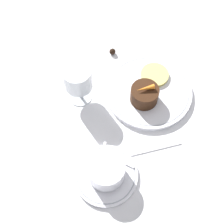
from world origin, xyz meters
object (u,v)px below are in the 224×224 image
wine_glass (78,79)px  coffee_cup (106,170)px  dessert_cake (144,95)px  fork (137,153)px  dinner_plate (149,91)px

wine_glass → coffee_cup: bearing=-164.5°
wine_glass → dessert_cake: (-0.02, -0.17, -0.05)m
fork → wine_glass: bearing=39.1°
coffee_cup → fork: (0.05, -0.08, -0.04)m
coffee_cup → fork: 0.10m
dinner_plate → fork: size_ratio=1.27×
dinner_plate → fork: 0.19m
wine_glass → dessert_cake: size_ratio=1.62×
dinner_plate → fork: bearing=165.6°
dessert_cake → fork: bearing=168.9°
wine_glass → fork: (-0.18, -0.14, -0.08)m
coffee_cup → fork: size_ratio=0.61×
wine_glass → dessert_cake: bearing=-98.2°
coffee_cup → dessert_cake: (0.20, -0.11, -0.00)m
coffee_cup → fork: coffee_cup is taller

